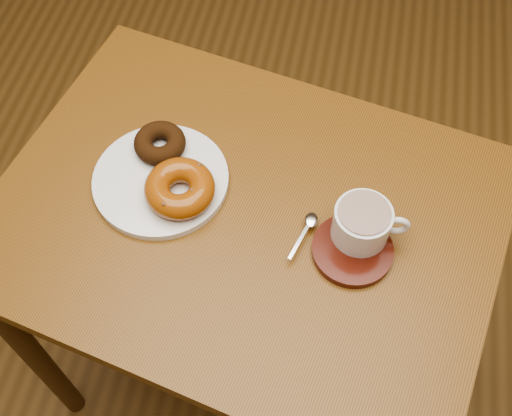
% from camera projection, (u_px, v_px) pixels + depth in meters
% --- Properties ---
extents(ground, '(6.00, 6.00, 0.00)m').
position_uv_depth(ground, '(257.00, 378.00, 1.74)').
color(ground, brown).
rests_on(ground, ground).
extents(cafe_table, '(0.96, 0.80, 0.80)m').
position_uv_depth(cafe_table, '(245.00, 248.00, 1.19)').
color(cafe_table, brown).
rests_on(cafe_table, ground).
extents(donut_plate, '(0.24, 0.24, 0.01)m').
position_uv_depth(donut_plate, '(161.00, 180.00, 1.11)').
color(donut_plate, silver).
rests_on(donut_plate, cafe_table).
extents(donut_cinnamon, '(0.11, 0.11, 0.03)m').
position_uv_depth(donut_cinnamon, '(160.00, 143.00, 1.13)').
color(donut_cinnamon, black).
rests_on(donut_cinnamon, donut_plate).
extents(donut_caramel, '(0.16, 0.16, 0.04)m').
position_uv_depth(donut_caramel, '(180.00, 188.00, 1.07)').
color(donut_caramel, '#92490F').
rests_on(donut_caramel, donut_plate).
extents(saucer, '(0.14, 0.14, 0.01)m').
position_uv_depth(saucer, '(352.00, 250.00, 1.04)').
color(saucer, '#3E1008').
rests_on(saucer, cafe_table).
extents(coffee_cup, '(0.12, 0.09, 0.07)m').
position_uv_depth(coffee_cup, '(363.00, 223.00, 1.02)').
color(coffee_cup, silver).
rests_on(coffee_cup, saucer).
extents(teaspoon, '(0.04, 0.10, 0.01)m').
position_uv_depth(teaspoon, '(309.00, 224.00, 1.05)').
color(teaspoon, silver).
rests_on(teaspoon, saucer).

